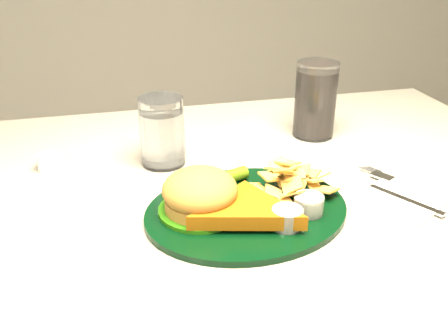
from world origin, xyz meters
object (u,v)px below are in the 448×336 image
(water_glass, at_px, (162,132))
(dinner_plate, at_px, (247,193))
(cola_glass, at_px, (315,100))
(fork_napkin, at_px, (402,197))

(water_glass, bearing_deg, dinner_plate, -64.26)
(cola_glass, bearing_deg, dinner_plate, -129.30)
(water_glass, distance_m, fork_napkin, 0.38)
(cola_glass, bearing_deg, water_glass, -169.01)
(cola_glass, relative_size, fork_napkin, 0.93)
(dinner_plate, bearing_deg, water_glass, 104.67)
(dinner_plate, relative_size, cola_glass, 2.05)
(water_glass, relative_size, fork_napkin, 0.76)
(dinner_plate, distance_m, water_glass, 0.21)
(water_glass, distance_m, cola_glass, 0.29)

